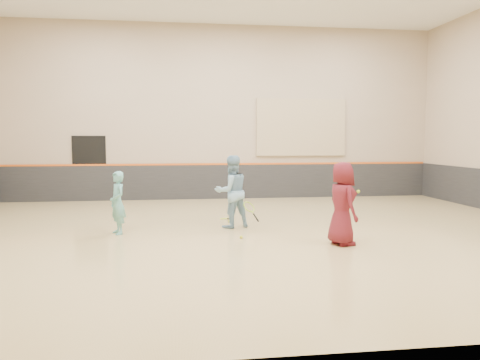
{
  "coord_description": "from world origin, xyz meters",
  "views": [
    {
      "loc": [
        -1.56,
        -10.26,
        2.1
      ],
      "look_at": [
        -0.13,
        0.4,
        1.15
      ],
      "focal_mm": 35.0,
      "sensor_mm": 36.0,
      "label": 1
    }
  ],
  "objects": [
    {
      "name": "instructor",
      "position": [
        -0.3,
        0.64,
        0.86
      ],
      "size": [
        1.0,
        0.88,
        1.71
      ],
      "primitive_type": "imported",
      "rotation": [
        0.0,
        0.0,
        3.47
      ],
      "color": "#83AECA",
      "rests_on": "floor"
    },
    {
      "name": "held_racket",
      "position": [
        0.07,
        0.32,
        0.53
      ],
      "size": [
        0.49,
        0.49,
        0.54
      ],
      "primitive_type": null,
      "color": "#93BE29",
      "rests_on": "instructor"
    },
    {
      "name": "acoustic_panel",
      "position": [
        2.8,
        5.95,
        2.5
      ],
      "size": [
        3.2,
        0.08,
        2.0
      ],
      "primitive_type": "cube",
      "color": "tan",
      "rests_on": "wall_back"
    },
    {
      "name": "accent_stripe",
      "position": [
        0.0,
        5.96,
        1.22
      ],
      "size": [
        14.9,
        0.03,
        0.06
      ],
      "primitive_type": "cube",
      "color": "#D85914",
      "rests_on": "wall_back"
    },
    {
      "name": "ball_beside_spare",
      "position": [
        -0.28,
        1.25,
        0.03
      ],
      "size": [
        0.07,
        0.07,
        0.07
      ],
      "primitive_type": "sphere",
      "color": "#DEEC36",
      "rests_on": "floor"
    },
    {
      "name": "room",
      "position": [
        0.0,
        0.0,
        0.81
      ],
      "size": [
        15.04,
        12.04,
        6.22
      ],
      "color": "tan",
      "rests_on": "ground"
    },
    {
      "name": "ball_under_racket",
      "position": [
        -0.24,
        -0.64,
        0.03
      ],
      "size": [
        0.07,
        0.07,
        0.07
      ],
      "primitive_type": "sphere",
      "color": "gold",
      "rests_on": "floor"
    },
    {
      "name": "doorway",
      "position": [
        -4.5,
        5.98,
        1.1
      ],
      "size": [
        1.1,
        0.05,
        2.2
      ],
      "primitive_type": "cube",
      "color": "black",
      "rests_on": "floor"
    },
    {
      "name": "spare_racket",
      "position": [
        -0.33,
        1.8,
        0.06
      ],
      "size": [
        0.63,
        0.63,
        0.12
      ],
      "primitive_type": null,
      "color": "#C5E933",
      "rests_on": "floor"
    },
    {
      "name": "young_man",
      "position": [
        1.67,
        -1.44,
        0.82
      ],
      "size": [
        0.65,
        0.88,
        1.65
      ],
      "primitive_type": "imported",
      "rotation": [
        0.0,
        0.0,
        1.73
      ],
      "color": "maroon",
      "rests_on": "floor"
    },
    {
      "name": "ball_in_hand",
      "position": [
        1.9,
        -1.69,
        1.09
      ],
      "size": [
        0.07,
        0.07,
        0.07
      ],
      "primitive_type": "sphere",
      "color": "#B4CD2F",
      "rests_on": "young_man"
    },
    {
      "name": "wainscot_back",
      "position": [
        0.0,
        5.97,
        0.6
      ],
      "size": [
        14.9,
        0.04,
        1.2
      ],
      "primitive_type": "cube",
      "color": "#232326",
      "rests_on": "floor"
    },
    {
      "name": "girl",
      "position": [
        -2.88,
        0.22,
        0.69
      ],
      "size": [
        0.52,
        0.6,
        1.39
      ],
      "primitive_type": "imported",
      "rotation": [
        0.0,
        0.0,
        -1.13
      ],
      "color": "#65B0AE",
      "rests_on": "floor"
    }
  ]
}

